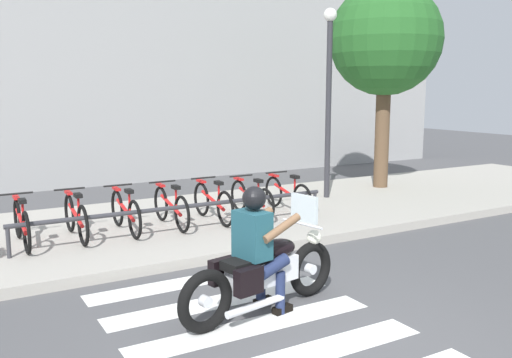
{
  "coord_description": "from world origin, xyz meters",
  "views": [
    {
      "loc": [
        -3.17,
        -4.0,
        2.48
      ],
      "look_at": [
        0.48,
        2.32,
        1.29
      ],
      "focal_mm": 38.88,
      "sensor_mm": 36.0,
      "label": 1
    }
  ],
  "objects_px": {
    "bicycle_2": "(125,212)",
    "bicycle_6": "(287,194)",
    "motorcycle": "(263,272)",
    "rider": "(258,241)",
    "bicycle_4": "(213,202)",
    "tree_near_rack": "(385,41)",
    "bicycle_1": "(76,217)",
    "bicycle_3": "(171,207)",
    "bicycle_5": "(251,198)",
    "bike_rack": "(183,208)",
    "bicycle_0": "(22,223)",
    "street_lamp": "(329,87)"
  },
  "relations": [
    {
      "from": "bicycle_2",
      "to": "bicycle_6",
      "type": "bearing_deg",
      "value": 0.01
    },
    {
      "from": "motorcycle",
      "to": "rider",
      "type": "distance_m",
      "value": 0.38
    },
    {
      "from": "bicycle_4",
      "to": "bicycle_6",
      "type": "distance_m",
      "value": 1.58
    },
    {
      "from": "bicycle_2",
      "to": "tree_near_rack",
      "type": "relative_size",
      "value": 0.32
    },
    {
      "from": "bicycle_1",
      "to": "bicycle_3",
      "type": "relative_size",
      "value": 1.0
    },
    {
      "from": "motorcycle",
      "to": "bicycle_5",
      "type": "relative_size",
      "value": 1.38
    },
    {
      "from": "bicycle_4",
      "to": "bicycle_6",
      "type": "height_order",
      "value": "bicycle_4"
    },
    {
      "from": "bicycle_3",
      "to": "bike_rack",
      "type": "relative_size",
      "value": 0.3
    },
    {
      "from": "bicycle_2",
      "to": "tree_near_rack",
      "type": "distance_m",
      "value": 7.4
    },
    {
      "from": "bicycle_0",
      "to": "bicycle_2",
      "type": "height_order",
      "value": "bicycle_0"
    },
    {
      "from": "street_lamp",
      "to": "bicycle_3",
      "type": "bearing_deg",
      "value": -168.76
    },
    {
      "from": "bicycle_5",
      "to": "tree_near_rack",
      "type": "relative_size",
      "value": 0.33
    },
    {
      "from": "bicycle_6",
      "to": "bicycle_2",
      "type": "bearing_deg",
      "value": -179.99
    },
    {
      "from": "bicycle_0",
      "to": "bicycle_5",
      "type": "bearing_deg",
      "value": 0.01
    },
    {
      "from": "bicycle_0",
      "to": "bicycle_1",
      "type": "height_order",
      "value": "bicycle_1"
    },
    {
      "from": "bike_rack",
      "to": "bicycle_6",
      "type": "bearing_deg",
      "value": 13.17
    },
    {
      "from": "bicycle_0",
      "to": "tree_near_rack",
      "type": "height_order",
      "value": "tree_near_rack"
    },
    {
      "from": "street_lamp",
      "to": "bicycle_1",
      "type": "bearing_deg",
      "value": -171.94
    },
    {
      "from": "bicycle_0",
      "to": "bicycle_1",
      "type": "distance_m",
      "value": 0.79
    },
    {
      "from": "bicycle_2",
      "to": "bicycle_4",
      "type": "xyz_separation_m",
      "value": [
        1.58,
        0.0,
        -0.0
      ]
    },
    {
      "from": "bicycle_1",
      "to": "bicycle_4",
      "type": "relative_size",
      "value": 0.99
    },
    {
      "from": "bike_rack",
      "to": "bicycle_3",
      "type": "bearing_deg",
      "value": 90.0
    },
    {
      "from": "motorcycle",
      "to": "bicycle_6",
      "type": "bearing_deg",
      "value": 53.44
    },
    {
      "from": "bicycle_0",
      "to": "street_lamp",
      "type": "xyz_separation_m",
      "value": [
        6.28,
        0.78,
        2.02
      ]
    },
    {
      "from": "bicycle_0",
      "to": "bicycle_4",
      "type": "relative_size",
      "value": 1.01
    },
    {
      "from": "bicycle_1",
      "to": "bicycle_3",
      "type": "xyz_separation_m",
      "value": [
        1.58,
        0.0,
        -0.01
      ]
    },
    {
      "from": "motorcycle",
      "to": "tree_near_rack",
      "type": "bearing_deg",
      "value": 38.07
    },
    {
      "from": "bicycle_2",
      "to": "street_lamp",
      "type": "relative_size",
      "value": 0.38
    },
    {
      "from": "bicycle_5",
      "to": "bicycle_6",
      "type": "xyz_separation_m",
      "value": [
        0.79,
        -0.0,
        0.0
      ]
    },
    {
      "from": "rider",
      "to": "bicycle_0",
      "type": "relative_size",
      "value": 0.89
    },
    {
      "from": "rider",
      "to": "street_lamp",
      "type": "distance_m",
      "value": 6.42
    },
    {
      "from": "street_lamp",
      "to": "motorcycle",
      "type": "bearing_deg",
      "value": -133.78
    },
    {
      "from": "rider",
      "to": "bicycle_0",
      "type": "bearing_deg",
      "value": 118.1
    },
    {
      "from": "bicycle_4",
      "to": "motorcycle",
      "type": "bearing_deg",
      "value": -107.17
    },
    {
      "from": "bicycle_5",
      "to": "bicycle_6",
      "type": "relative_size",
      "value": 1.0
    },
    {
      "from": "bicycle_3",
      "to": "bicycle_5",
      "type": "distance_m",
      "value": 1.58
    },
    {
      "from": "bicycle_2",
      "to": "bicycle_3",
      "type": "bearing_deg",
      "value": 0.01
    },
    {
      "from": "motorcycle",
      "to": "bicycle_0",
      "type": "relative_size",
      "value": 1.36
    },
    {
      "from": "bicycle_2",
      "to": "bicycle_5",
      "type": "distance_m",
      "value": 2.37
    },
    {
      "from": "bicycle_0",
      "to": "bicycle_2",
      "type": "distance_m",
      "value": 1.58
    },
    {
      "from": "bicycle_5",
      "to": "street_lamp",
      "type": "height_order",
      "value": "street_lamp"
    },
    {
      "from": "bicycle_2",
      "to": "bicycle_5",
      "type": "bearing_deg",
      "value": 0.02
    },
    {
      "from": "motorcycle",
      "to": "bicycle_6",
      "type": "height_order",
      "value": "motorcycle"
    },
    {
      "from": "rider",
      "to": "bicycle_2",
      "type": "relative_size",
      "value": 0.91
    },
    {
      "from": "bicycle_0",
      "to": "bicycle_3",
      "type": "relative_size",
      "value": 1.02
    },
    {
      "from": "bicycle_2",
      "to": "bike_rack",
      "type": "distance_m",
      "value": 0.97
    },
    {
      "from": "motorcycle",
      "to": "tree_near_rack",
      "type": "height_order",
      "value": "tree_near_rack"
    },
    {
      "from": "bicycle_5",
      "to": "bicycle_2",
      "type": "bearing_deg",
      "value": -179.98
    },
    {
      "from": "bicycle_2",
      "to": "tree_near_rack",
      "type": "bearing_deg",
      "value": 10.09
    },
    {
      "from": "bicycle_3",
      "to": "bicycle_5",
      "type": "xyz_separation_m",
      "value": [
        1.58,
        0.0,
        -0.01
      ]
    }
  ]
}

